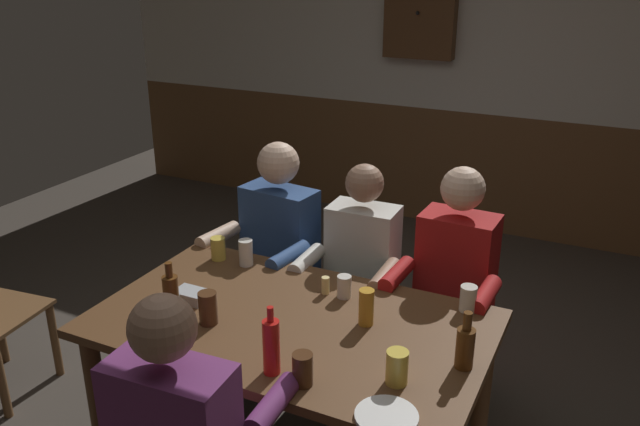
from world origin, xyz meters
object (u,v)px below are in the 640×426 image
Objects in this scene: person_2 at (451,284)px; pint_glass_7 at (366,307)px; table_candle at (325,285)px; pint_glass_2 at (397,367)px; bottle_2 at (171,295)px; person_0 at (272,246)px; wall_dart_cabinet at (420,12)px; person_1 at (357,271)px; pint_glass_5 at (344,287)px; plate_0 at (386,417)px; dining_table at (291,341)px; pint_glass_6 at (208,308)px; pint_glass_3 at (218,248)px; pint_glass_1 at (246,253)px; pint_glass_4 at (468,299)px; pint_glass_0 at (303,369)px; bottle_1 at (271,346)px; bottle_0 at (465,346)px; condiment_caddy at (191,296)px.

person_2 is 8.01× the size of pint_glass_7.
table_candle is 0.71m from pint_glass_2.
table_candle is 0.32× the size of bottle_2.
person_2 reaches higher than table_candle.
pint_glass_2 is at bearing 145.99° from person_0.
wall_dart_cabinet is at bearing 90.15° from bottle_2.
pint_glass_5 is at bearing 103.86° from person_1.
plate_0 is 0.83m from pint_glass_5.
person_2 reaches higher than bottle_2.
table_candle is at bearing 83.28° from dining_table.
plate_0 is at bearing 115.81° from person_1.
person_2 is at bearing 48.59° from pint_glass_6.
pint_glass_3 is at bearing 120.39° from pint_glass_6.
pint_glass_3 is (-1.15, 0.57, -0.01)m from pint_glass_2.
pint_glass_1 reaches higher than pint_glass_4.
pint_glass_0 is at bearing -40.55° from pint_glass_3.
person_1 is 9.37× the size of pint_glass_2.
plate_0 is 1.52× the size of pint_glass_6.
pint_glass_3 is at bearing -178.15° from pint_glass_4.
pint_glass_4 is at bearing 1.88° from pint_glass_1.
bottle_1 is 1.01m from pint_glass_3.
bottle_0 reaches higher than pint_glass_2.
bottle_2 reaches higher than pint_glass_2.
person_0 is at bearing 142.80° from pint_glass_7.
pint_glass_3 is (-0.85, 0.73, -0.00)m from pint_glass_0.
wall_dart_cabinet is (0.13, 2.66, 0.94)m from pint_glass_3.
bottle_2 is 0.73m from pint_glass_0.
person_1 is 1.04m from bottle_0.
plate_0 is (0.58, -0.41, 0.11)m from dining_table.
pint_glass_2 is (1.01, -0.17, 0.04)m from condiment_caddy.
wall_dart_cabinet is at bearing 107.39° from pint_glass_2.
bottle_0 is at bearing -25.45° from pint_glass_5.
plate_0 is 2.07× the size of pint_glass_5.
plate_0 is at bearing -79.41° from pint_glass_2.
wall_dart_cabinet is (-0.18, 3.19, 0.93)m from pint_glass_6.
pint_glass_3 is at bearing 149.28° from dining_table.
pint_glass_7 is at bearing -19.14° from pint_glass_1.
wall_dart_cabinet is at bearing -83.26° from person_0.
plate_0 is at bearing -72.99° from wall_dart_cabinet.
person_0 is 9.61× the size of pint_glass_1.
table_candle is 0.51× the size of pint_glass_7.
table_candle reaches higher than plate_0.
pint_glass_4 is 1.12× the size of pint_glass_5.
bottle_0 reaches higher than plate_0.
person_0 is at bearing 149.54° from bottle_0.
wall_dart_cabinet reaches higher than condiment_caddy.
condiment_caddy is 0.42m from pint_glass_1.
pint_glass_1 is (-0.69, 0.73, 0.00)m from pint_glass_0.
pint_glass_3 and pint_glass_4 have the same top height.
pint_glass_2 is at bearing -49.28° from pint_glass_5.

